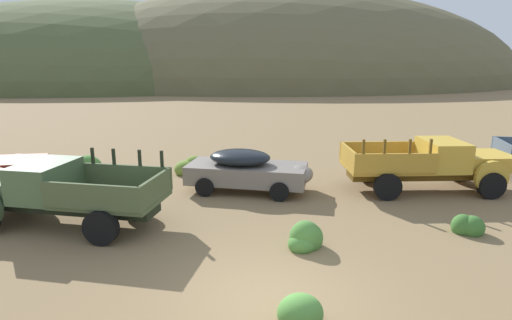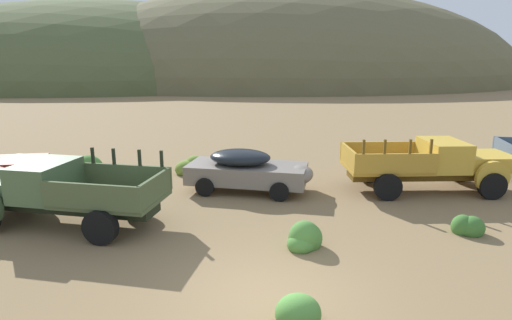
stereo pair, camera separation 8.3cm
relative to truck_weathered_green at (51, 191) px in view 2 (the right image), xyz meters
name	(u,v)px [view 2 (the right image)]	position (x,y,z in m)	size (l,w,h in m)	color
ground_plane	(266,301)	(5.85, -4.78, -1.01)	(300.00, 300.00, 0.00)	olive
hill_far_right	(108,83)	(-15.18, 72.22, -1.01)	(86.84, 61.87, 29.40)	#4C5633
hill_distant	(284,83)	(18.06, 67.23, -1.01)	(88.33, 55.30, 33.34)	brown
truck_weathered_green	(51,191)	(0.00, 0.00, 0.00)	(6.27, 3.67, 2.16)	#232B1B
car_primer_gray	(251,170)	(6.17, 2.61, -0.20)	(4.91, 3.06, 1.57)	slate
truck_faded_yellow	(439,164)	(13.17, 2.04, -0.01)	(6.21, 2.78, 2.16)	brown
bush_lone_scrub	(297,314)	(6.33, -5.58, -0.83)	(0.88, 0.79, 0.73)	#4C8438
bush_front_right	(305,239)	(7.17, -2.37, -0.79)	(0.97, 0.86, 0.94)	#4C8438
bush_front_left	(468,228)	(11.99, -1.93, -0.84)	(0.90, 0.72, 0.69)	#3D702D
bush_between_trucks	(191,168)	(3.80, 5.38, -0.79)	(1.37, 1.07, 0.96)	olive
bush_near_barrel	(89,170)	(-0.41, 5.23, -0.72)	(1.16, 1.05, 1.19)	#4C8438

